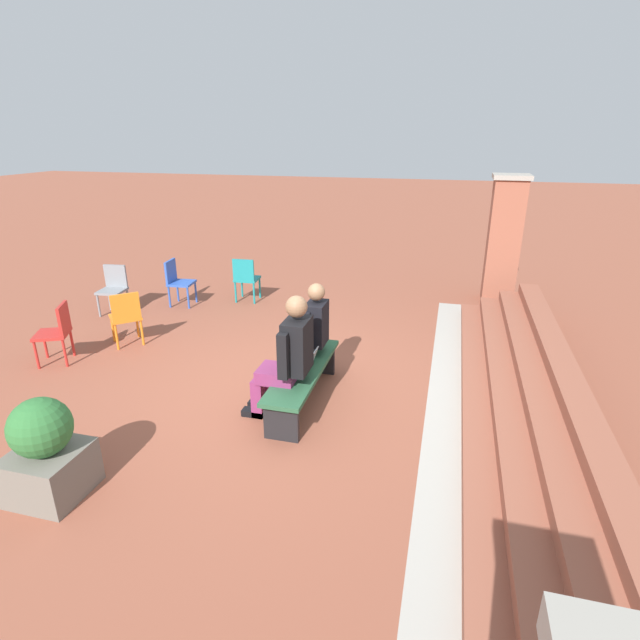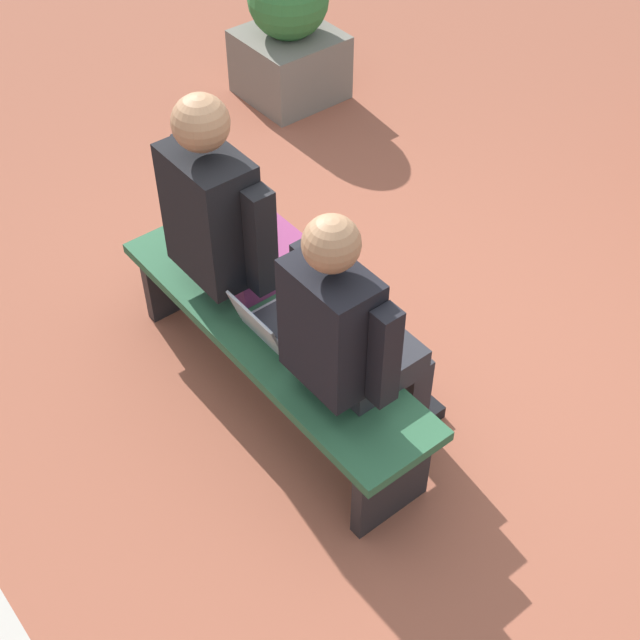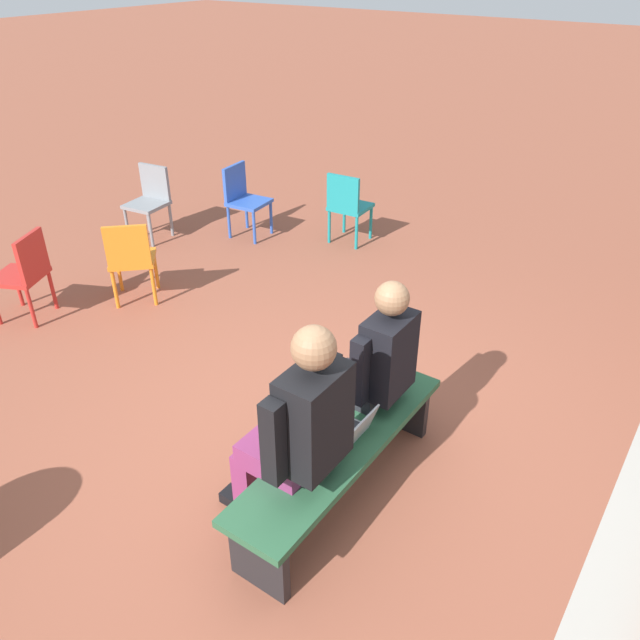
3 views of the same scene
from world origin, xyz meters
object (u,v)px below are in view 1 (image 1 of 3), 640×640
at_px(bench, 303,375).
at_px(person_adult, 287,355).
at_px(laptop, 305,363).
at_px(planter, 46,452).
at_px(plastic_chair_foreground, 246,277).
at_px(person_student, 308,332).
at_px(plastic_chair_far_right, 57,330).
at_px(plastic_chair_mid_courtyard, 177,280).
at_px(plastic_chair_far_left, 114,286).
at_px(plastic_chair_near_bench_right, 126,315).

xyz_separation_m(bench, person_adult, (0.34, -0.07, 0.40)).
height_order(laptop, planter, planter).
xyz_separation_m(bench, planter, (2.10, -1.69, 0.08)).
relative_size(bench, plastic_chair_foreground, 2.14).
relative_size(person_adult, planter, 1.53).
height_order(person_student, plastic_chair_foreground, person_student).
xyz_separation_m(plastic_chair_foreground, plastic_chair_far_right, (3.12, -1.47, 0.00)).
relative_size(person_student, plastic_chair_mid_courtyard, 1.60).
distance_m(person_student, plastic_chair_far_left, 4.41).
bearing_deg(bench, laptop, 162.58).
bearing_deg(person_adult, person_student, 179.60).
bearing_deg(plastic_chair_near_bench_right, laptop, 73.13).
bearing_deg(plastic_chair_foreground, plastic_chair_far_right, -25.22).
bearing_deg(plastic_chair_far_left, bench, 62.16).
height_order(plastic_chair_mid_courtyard, plastic_chair_far_right, same).
distance_m(bench, person_adult, 0.53).
xyz_separation_m(bench, plastic_chair_far_left, (-2.17, -4.12, 0.13)).
bearing_deg(plastic_chair_near_bench_right, plastic_chair_mid_courtyard, -173.19).
bearing_deg(person_adult, planter, -42.66).
bearing_deg(plastic_chair_near_bench_right, person_adult, 66.20).
height_order(bench, plastic_chair_mid_courtyard, plastic_chair_mid_courtyard).
bearing_deg(person_adult, plastic_chair_mid_courtyard, -134.99).
xyz_separation_m(person_adult, planter, (1.76, -1.62, -0.32)).
bearing_deg(plastic_chair_mid_courtyard, person_adult, 45.01).
relative_size(bench, person_student, 1.34).
relative_size(person_adult, plastic_chair_far_left, 1.72).
distance_m(laptop, plastic_chair_foreground, 3.92).
height_order(person_student, plastic_chair_far_right, person_student).
height_order(person_adult, plastic_chair_far_right, person_adult).
relative_size(laptop, plastic_chair_mid_courtyard, 0.38).
relative_size(bench, plastic_chair_far_left, 2.14).
relative_size(person_adult, plastic_chair_foreground, 1.72).
height_order(plastic_chair_far_left, plastic_chair_near_bench_right, same).
xyz_separation_m(plastic_chair_near_bench_right, planter, (3.06, 1.34, -0.04)).
bearing_deg(plastic_chair_far_right, laptop, 87.30).
height_order(person_adult, laptop, person_adult).
relative_size(plastic_chair_foreground, plastic_chair_near_bench_right, 1.00).
relative_size(plastic_chair_far_right, planter, 0.89).
height_order(laptop, plastic_chair_far_right, plastic_chair_far_right).
distance_m(plastic_chair_near_bench_right, planter, 3.34).
bearing_deg(plastic_chair_foreground, plastic_chair_mid_courtyard, -66.56).
xyz_separation_m(person_student, plastic_chair_mid_courtyard, (-2.39, -3.19, -0.24)).
xyz_separation_m(plastic_chair_foreground, plastic_chair_mid_courtyard, (0.49, -1.14, 0.00)).
bearing_deg(plastic_chair_foreground, planter, 4.40).
bearing_deg(person_adult, bench, 167.97).
bearing_deg(planter, bench, 141.14).
distance_m(bench, plastic_chair_mid_courtyard, 4.32).
bearing_deg(bench, plastic_chair_far_right, -93.32).
relative_size(laptop, planter, 0.34).
xyz_separation_m(plastic_chair_mid_courtyard, plastic_chair_near_bench_right, (1.87, 0.22, 0.00)).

